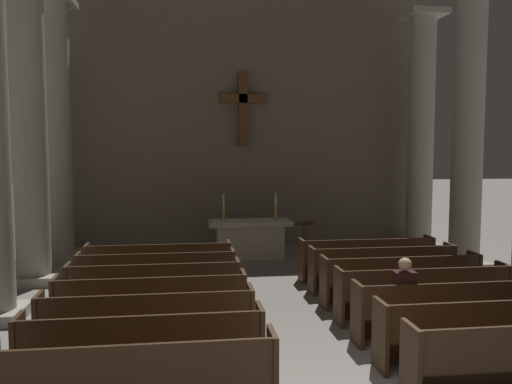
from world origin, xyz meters
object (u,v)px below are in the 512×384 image
at_px(altar, 250,238).
at_px(lectern, 305,244).
at_px(column_left_fourth, 57,134).
at_px(lone_worshipper, 402,297).
at_px(pew_right_row_3, 451,310).
at_px(pew_right_row_6, 382,268).
at_px(pew_left_row_6, 157,275).
at_px(pew_right_row_7, 367,259).
at_px(column_right_fourth, 421,135).
at_px(pew_left_row_1, 136,381).
at_px(column_right_third, 468,133).
at_px(pew_right_row_5, 401,280).
at_px(pew_right_row_2, 485,331).
at_px(candlestick_right, 276,211).
at_px(column_left_third, 29,131).
at_px(pew_left_row_7, 159,265).
at_px(pew_left_row_3, 148,323).
at_px(pew_left_row_5, 154,288).
at_px(candlestick_left, 224,212).
at_px(pew_left_row_2, 143,348).
at_px(pew_left_row_4, 151,304).
at_px(pew_right_row_4, 423,293).

xyz_separation_m(altar, lectern, (1.24, -1.20, 0.01)).
distance_m(column_left_fourth, lone_worshipper, 9.97).
relative_size(pew_right_row_3, pew_right_row_6, 1.00).
height_order(pew_left_row_6, pew_right_row_7, same).
bearing_deg(pew_right_row_7, column_right_fourth, 50.55).
distance_m(pew_left_row_1, lectern, 8.07).
height_order(pew_right_row_3, column_right_third, column_right_third).
relative_size(pew_right_row_5, column_right_fourth, 0.45).
xyz_separation_m(column_left_fourth, altar, (5.01, -0.56, -2.76)).
height_order(pew_right_row_2, candlestick_right, candlestick_right).
bearing_deg(pew_right_row_3, pew_left_row_6, 148.00).
relative_size(pew_right_row_6, candlestick_right, 4.21).
bearing_deg(pew_right_row_5, pew_left_row_1, -140.20).
xyz_separation_m(column_left_third, column_left_fourth, (0.00, 2.57, 0.00)).
bearing_deg(pew_right_row_5, lectern, 106.91).
xyz_separation_m(pew_left_row_7, lone_worshipper, (3.80, -3.77, 0.22)).
height_order(pew_left_row_3, pew_right_row_7, same).
height_order(pew_right_row_2, column_left_fourth, column_left_fourth).
distance_m(pew_left_row_5, lectern, 4.93).
xyz_separation_m(pew_left_row_1, altar, (2.29, 8.46, 0.06)).
height_order(pew_right_row_7, column_left_fourth, column_left_fourth).
bearing_deg(pew_left_row_5, pew_right_row_3, -22.62).
bearing_deg(pew_left_row_3, lone_worshipper, 0.57).
height_order(pew_right_row_3, pew_right_row_6, same).
bearing_deg(pew_right_row_5, pew_left_row_3, -157.38).
bearing_deg(lone_worshipper, lectern, 92.99).
bearing_deg(candlestick_left, pew_left_row_3, -103.60).
bearing_deg(pew_left_row_1, pew_left_row_2, 90.00).
bearing_deg(column_left_third, candlestick_left, 24.97).
height_order(pew_left_row_7, pew_right_row_7, same).
relative_size(pew_left_row_1, pew_left_row_6, 1.00).
height_order(pew_right_row_7, column_left_third, column_left_third).
relative_size(pew_left_row_4, lone_worshipper, 2.29).
relative_size(pew_left_row_5, pew_right_row_7, 1.00).
bearing_deg(lectern, pew_right_row_4, -76.59).
xyz_separation_m(pew_left_row_4, pew_left_row_5, (0.00, 0.95, 0.00)).
bearing_deg(pew_left_row_2, pew_left_row_4, 90.00).
xyz_separation_m(pew_left_row_5, candlestick_right, (2.99, 4.65, 0.76)).
relative_size(pew_left_row_5, candlestick_right, 4.21).
distance_m(pew_left_row_3, pew_left_row_4, 0.95).
bearing_deg(pew_left_row_3, lectern, 56.67).
bearing_deg(column_left_fourth, pew_left_row_2, -71.36).
xyz_separation_m(column_right_third, candlestick_right, (-4.31, 2.01, -2.06)).
xyz_separation_m(pew_left_row_3, column_left_third, (-2.72, 4.55, 2.82)).
xyz_separation_m(pew_left_row_1, pew_right_row_3, (4.57, 1.90, 0.00)).
bearing_deg(column_left_fourth, pew_right_row_7, -24.40).
height_order(pew_left_row_6, candlestick_left, candlestick_left).
xyz_separation_m(pew_left_row_1, pew_right_row_2, (4.57, 0.95, 0.00)).
bearing_deg(pew_right_row_5, pew_left_row_7, 157.38).
distance_m(pew_left_row_3, pew_left_row_5, 1.90).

